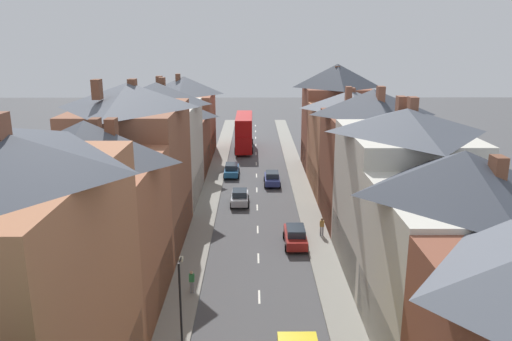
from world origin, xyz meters
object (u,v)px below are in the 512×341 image
object	(u,v)px
car_parked_left_a	(272,178)
street_lamp	(181,301)
car_near_blue	(240,197)
car_parked_right_a	(232,170)
car_near_silver	(295,236)
pedestrian_mid_left	(192,281)
pedestrian_mid_right	(322,226)
double_decker_bus_lead	(244,132)

from	to	relation	value
car_parked_left_a	street_lamp	distance (m)	32.81
car_near_blue	car_parked_right_a	size ratio (longest dim) A/B	0.86
car_near_silver	pedestrian_mid_left	world-z (taller)	pedestrian_mid_left
car_parked_left_a	pedestrian_mid_right	xyz separation A→B (m)	(3.72, -15.75, 0.22)
car_near_blue	street_lamp	xyz separation A→B (m)	(-2.45, -25.12, 2.44)
car_near_blue	pedestrian_mid_right	bearing A→B (deg)	-49.98
pedestrian_mid_right	street_lamp	distance (m)	19.22
car_near_blue	pedestrian_mid_right	xyz separation A→B (m)	(7.32, -8.71, 0.23)
double_decker_bus_lead	car_parked_right_a	size ratio (longest dim) A/B	2.41
car_parked_right_a	street_lamp	distance (m)	36.15
car_near_silver	street_lamp	size ratio (longest dim) A/B	0.79
double_decker_bus_lead	car_parked_left_a	xyz separation A→B (m)	(3.61, -18.82, -2.01)
car_parked_left_a	street_lamp	xyz separation A→B (m)	(-6.05, -32.16, 2.43)
pedestrian_mid_left	pedestrian_mid_right	size ratio (longest dim) A/B	1.00
double_decker_bus_lead	car_parked_left_a	distance (m)	19.26
double_decker_bus_lead	street_lamp	size ratio (longest dim) A/B	1.96
car_parked_right_a	street_lamp	world-z (taller)	street_lamp
pedestrian_mid_left	car_parked_right_a	bearing A→B (deg)	87.27
car_parked_left_a	pedestrian_mid_left	distance (m)	26.43
car_near_blue	car_near_silver	distance (m)	11.48
car_parked_left_a	pedestrian_mid_left	xyz separation A→B (m)	(-6.31, -25.66, 0.22)
car_near_silver	street_lamp	distance (m)	16.64
street_lamp	car_near_blue	bearing A→B (deg)	84.43
car_near_silver	car_near_blue	bearing A→B (deg)	115.27
pedestrian_mid_right	double_decker_bus_lead	bearing A→B (deg)	101.96
car_parked_left_a	pedestrian_mid_right	world-z (taller)	pedestrian_mid_right
car_near_blue	pedestrian_mid_left	size ratio (longest dim) A/B	2.40
car_near_silver	car_parked_left_a	world-z (taller)	car_near_silver
pedestrian_mid_right	street_lamp	xyz separation A→B (m)	(-9.77, -16.40, 2.21)
double_decker_bus_lead	street_lamp	xyz separation A→B (m)	(-2.44, -50.97, 0.43)
car_parked_left_a	car_parked_right_a	bearing A→B (deg)	141.53
pedestrian_mid_left	street_lamp	size ratio (longest dim) A/B	0.29
pedestrian_mid_left	car_near_blue	bearing A→B (deg)	81.72
pedestrian_mid_left	double_decker_bus_lead	bearing A→B (deg)	86.52
car_parked_left_a	car_near_silver	bearing A→B (deg)	-85.73
car_parked_right_a	street_lamp	size ratio (longest dim) A/B	0.82
double_decker_bus_lead	car_parked_right_a	distance (m)	15.11
double_decker_bus_lead	car_parked_right_a	xyz separation A→B (m)	(-1.29, -14.92, -2.01)
car_near_blue	street_lamp	bearing A→B (deg)	-95.57
car_near_blue	car_parked_left_a	size ratio (longest dim) A/B	0.94
car_parked_left_a	car_parked_right_a	world-z (taller)	car_parked_left_a
car_near_silver	street_lamp	xyz separation A→B (m)	(-7.35, -14.73, 2.41)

